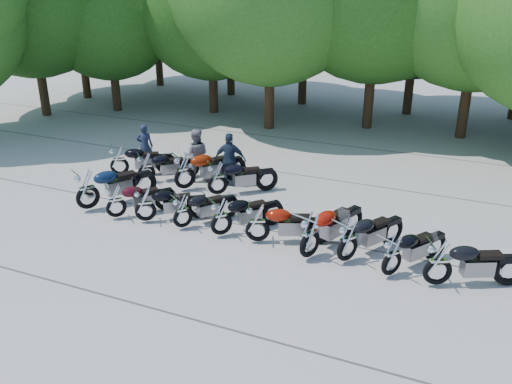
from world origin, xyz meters
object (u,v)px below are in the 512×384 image
at_px(motorcycle_2, 145,203).
at_px(motorcycle_8, 392,254).
at_px(motorcycle_4, 221,216).
at_px(motorcycle_6, 310,234).
at_px(motorcycle_11, 146,167).
at_px(motorcycle_12, 184,170).
at_px(motorcycle_13, 217,177).
at_px(motorcycle_3, 182,210).
at_px(motorcycle_0, 87,188).
at_px(motorcycle_9, 439,262).
at_px(rider_1, 196,155).
at_px(rider_2, 230,160).
at_px(rider_0, 145,146).
at_px(motorcycle_10, 119,159).
at_px(motorcycle_1, 116,200).
at_px(motorcycle_5, 258,222).
at_px(motorcycle_7, 348,239).

bearing_deg(motorcycle_2, motorcycle_8, -127.19).
distance_m(motorcycle_2, motorcycle_4, 2.40).
height_order(motorcycle_6, motorcycle_11, motorcycle_6).
height_order(motorcycle_8, motorcycle_12, motorcycle_12).
bearing_deg(motorcycle_11, motorcycle_2, 169.75).
xyz_separation_m(motorcycle_8, motorcycle_13, (-6.04, 2.78, 0.03)).
distance_m(motorcycle_3, motorcycle_6, 3.80).
distance_m(motorcycle_3, motorcycle_8, 5.85).
bearing_deg(motorcycle_2, motorcycle_0, 54.06).
xyz_separation_m(motorcycle_3, motorcycle_12, (-1.41, 2.52, 0.15)).
distance_m(motorcycle_9, motorcycle_13, 7.62).
relative_size(motorcycle_3, motorcycle_9, 0.86).
height_order(rider_1, rider_2, rider_1).
xyz_separation_m(motorcycle_11, rider_2, (2.73, 0.92, 0.32)).
height_order(motorcycle_6, rider_0, rider_0).
bearing_deg(motorcycle_6, motorcycle_10, 0.84).
height_order(motorcycle_6, motorcycle_9, motorcycle_6).
relative_size(motorcycle_0, rider_1, 1.39).
distance_m(motorcycle_4, motorcycle_12, 3.62).
height_order(motorcycle_1, motorcycle_9, motorcycle_9).
xyz_separation_m(motorcycle_2, motorcycle_10, (-2.98, 2.79, 0.03)).
xyz_separation_m(motorcycle_12, rider_0, (-2.46, 1.38, 0.10)).
relative_size(motorcycle_8, motorcycle_11, 1.03).
relative_size(motorcycle_1, motorcycle_5, 0.92).
bearing_deg(motorcycle_10, rider_0, -46.71).
distance_m(motorcycle_0, motorcycle_6, 7.05).
xyz_separation_m(motorcycle_11, rider_1, (1.47, 0.87, 0.33)).
relative_size(motorcycle_0, motorcycle_12, 1.00).
distance_m(motorcycle_11, rider_1, 1.74).
relative_size(motorcycle_1, motorcycle_3, 1.02).
height_order(motorcycle_3, motorcycle_5, motorcycle_5).
relative_size(motorcycle_0, motorcycle_10, 1.14).
bearing_deg(motorcycle_1, motorcycle_7, -137.97).
height_order(motorcycle_11, rider_1, rider_1).
distance_m(motorcycle_5, motorcycle_11, 5.79).
relative_size(motorcycle_0, motorcycle_13, 1.12).
bearing_deg(motorcycle_8, motorcycle_1, 32.15).
bearing_deg(motorcycle_8, motorcycle_0, 31.38).
xyz_separation_m(motorcycle_8, motorcycle_12, (-7.25, 2.78, 0.11)).
bearing_deg(motorcycle_4, rider_0, 1.55).
bearing_deg(motorcycle_6, motorcycle_3, 17.89).
bearing_deg(motorcycle_12, motorcycle_3, 156.26).
bearing_deg(motorcycle_11, motorcycle_13, -135.01).
bearing_deg(motorcycle_13, motorcycle_10, 47.14).
distance_m(motorcycle_5, rider_0, 7.25).
distance_m(motorcycle_0, motorcycle_11, 2.65).
distance_m(motorcycle_12, motorcycle_13, 1.21).
bearing_deg(motorcycle_9, motorcycle_8, 62.64).
relative_size(motorcycle_0, motorcycle_1, 1.24).
height_order(motorcycle_4, rider_0, rider_0).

